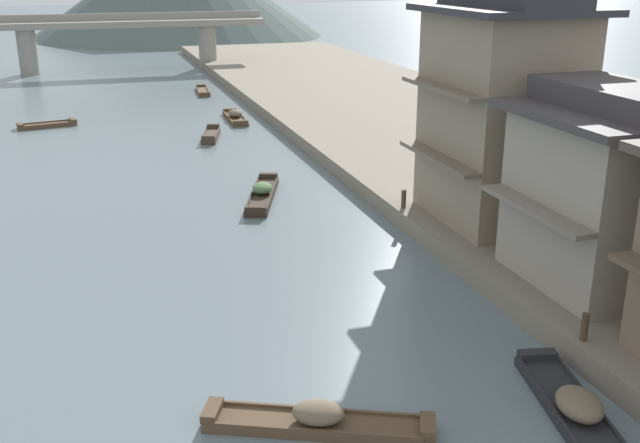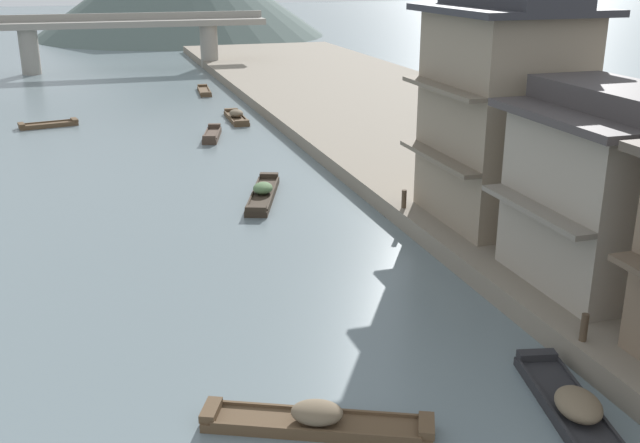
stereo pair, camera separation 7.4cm
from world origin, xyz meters
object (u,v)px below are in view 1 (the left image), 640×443
Objects in this scene: house_waterfront_second at (610,188)px; mooring_post_dock_near at (585,327)px; boat_moored_second at (262,193)px; boat_moored_far at (47,125)px; boat_upstream_distant at (211,135)px; house_waterfront_tall at (500,109)px; boat_midriver_drifting at (203,91)px; mooring_post_dock_mid at (404,199)px; boat_moored_third at (578,413)px; boat_moored_nearest at (235,117)px; stone_bridge at (119,33)px; boat_midriver_upstream at (318,421)px.

house_waterfront_second is 7.90× the size of mooring_post_dock_near.
boat_moored_second reaches higher than boat_moored_far.
house_waterfront_tall is (7.75, -20.54, 4.85)m from boat_upstream_distant.
boat_moored_second is 1.23× the size of boat_midriver_drifting.
boat_moored_second is 11.63m from house_waterfront_tall.
mooring_post_dock_mid reaches higher than boat_moored_second.
mooring_post_dock_mid is at bearing 83.06° from boat_moored_third.
boat_upstream_distant is 19.05m from mooring_post_dock_mid.
boat_moored_nearest is at bearing -88.53° from boat_midriver_drifting.
stone_bridge is at bearing 76.46° from boat_moored_far.
boat_moored_far is at bearing 111.59° from mooring_post_dock_near.
boat_moored_far is at bearing 100.51° from boat_midriver_upstream.
house_waterfront_second is 9.52m from mooring_post_dock_mid.
boat_moored_second is 19.74m from boat_moored_third.
stone_bridge reaches higher than boat_midriver_upstream.
house_waterfront_tall is (5.52, -37.69, 4.90)m from boat_midriver_drifting.
mooring_post_dock_mid is 52.32m from stone_bridge.
house_waterfront_tall is at bearing -57.19° from boat_moored_far.
boat_moored_third reaches higher than boat_moored_nearest.
mooring_post_dock_mid is at bearing -48.00° from boat_moored_second.
boat_upstream_distant reaches higher than boat_midriver_drifting.
stone_bridge is at bearing 101.67° from house_waterfront_tall.
mooring_post_dock_mid is at bearing -85.74° from boat_midriver_drifting.
boat_upstream_distant is 4.91× the size of mooring_post_dock_near.
house_waterfront_tall is (4.62, 12.12, 4.77)m from boat_moored_third.
stone_bridge is (-0.59, 64.29, 3.49)m from boat_midriver_upstream.
boat_midriver_drifting is at bearing 94.26° from mooring_post_dock_mid.
boat_moored_second is at bearing 135.79° from house_waterfront_tall.
boat_moored_far is 38.16m from house_waterfront_second.
stone_bridge is at bearing 97.37° from mooring_post_dock_near.
boat_midriver_upstream is at bearing -89.47° from stone_bridge.
mooring_post_dock_near is at bearing -74.67° from boat_moored_second.
house_waterfront_second is at bearing -73.82° from boat_upstream_distant.
house_waterfront_second reaches higher than boat_moored_far.
mooring_post_dock_mid reaches higher than boat_moored_far.
boat_upstream_distant is at bearing 106.18° from house_waterfront_second.
boat_midriver_upstream is 6.76× the size of mooring_post_dock_near.
mooring_post_dock_mid reaches higher than boat_midriver_drifting.
boat_moored_second is 1.47× the size of boat_upstream_distant.
boat_midriver_upstream reaches higher than boat_moored_far.
boat_midriver_upstream is at bearing -95.08° from boat_upstream_distant.
house_waterfront_tall is (7.60, -7.39, 4.80)m from boat_moored_second.
boat_upstream_distant is at bearing -97.39° from boat_midriver_drifting.
boat_moored_second is 17.87m from mooring_post_dock_near.
house_waterfront_second reaches higher than stone_bridge.
boat_moored_far is at bearing 172.81° from boat_moored_nearest.
stone_bridge reaches higher than boat_upstream_distant.
boat_midriver_drifting is at bearing 91.04° from boat_moored_third.
boat_moored_second is at bearing -89.35° from boat_upstream_distant.
boat_moored_third reaches higher than boat_midriver_drifting.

